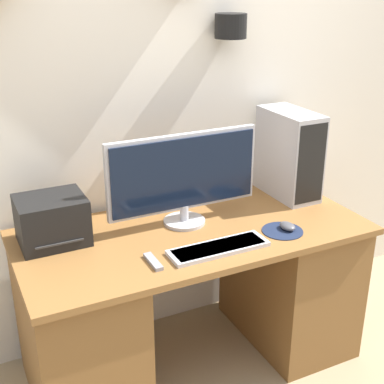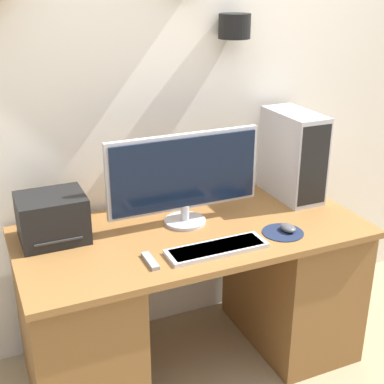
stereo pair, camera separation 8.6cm
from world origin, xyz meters
TOP-DOWN VIEW (x-y plane):
  - wall_back at (-0.01, 0.80)m, footprint 6.40×0.20m
  - desk at (0.00, 0.38)m, footprint 1.59×0.75m
  - monitor at (-0.01, 0.46)m, footprint 0.73×0.19m
  - keyboard at (0.01, 0.15)m, footprint 0.44×0.13m
  - mousepad at (0.36, 0.18)m, footprint 0.19×0.19m
  - mouse at (0.38, 0.18)m, footprint 0.06×0.09m
  - computer_tower at (0.63, 0.54)m, footprint 0.18×0.37m
  - printer at (-0.60, 0.53)m, footprint 0.29×0.25m
  - remote_control at (-0.28, 0.17)m, footprint 0.03×0.14m

SIDE VIEW (x-z plane):
  - desk at x=0.00m, z-range 0.01..0.76m
  - mousepad at x=0.36m, z-range 0.74..0.75m
  - remote_control at x=-0.28m, z-range 0.74..0.76m
  - keyboard at x=0.01m, z-range 0.75..0.76m
  - mouse at x=0.38m, z-range 0.75..0.78m
  - printer at x=-0.60m, z-range 0.74..0.95m
  - computer_tower at x=0.63m, z-range 0.74..1.19m
  - monitor at x=-0.01m, z-range 0.77..1.19m
  - wall_back at x=-0.01m, z-range -0.02..2.75m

